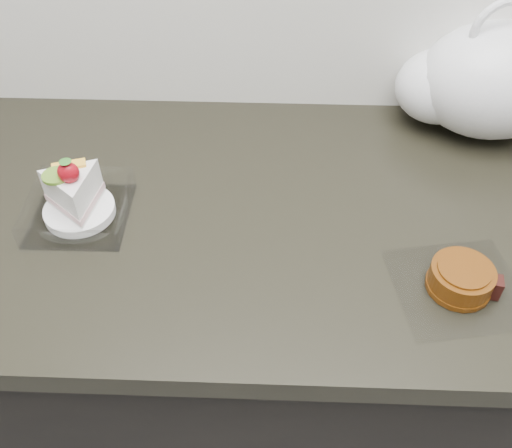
# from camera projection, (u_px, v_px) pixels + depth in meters

# --- Properties ---
(counter) EXTENTS (2.04, 0.64, 0.90)m
(counter) POSITION_uv_depth(u_px,v_px,m) (283.00, 356.00, 1.26)
(counter) COLOR black
(counter) RESTS_ON ground
(cake_tray) EXTENTS (0.16, 0.16, 0.12)m
(cake_tray) POSITION_uv_depth(u_px,v_px,m) (77.00, 201.00, 0.90)
(cake_tray) COLOR white
(cake_tray) RESTS_ON counter
(mooncake_wrap) EXTENTS (0.21, 0.20, 0.04)m
(mooncake_wrap) POSITION_uv_depth(u_px,v_px,m) (461.00, 280.00, 0.81)
(mooncake_wrap) COLOR white
(mooncake_wrap) RESTS_ON counter
(plastic_bag) EXTENTS (0.32, 0.23, 0.26)m
(plastic_bag) POSITION_uv_depth(u_px,v_px,m) (485.00, 81.00, 1.03)
(plastic_bag) COLOR white
(plastic_bag) RESTS_ON counter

